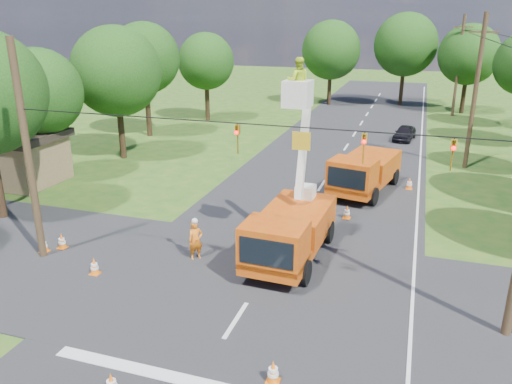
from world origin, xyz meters
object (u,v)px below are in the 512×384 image
(pole_right_far, at_px, (459,65))
(tree_left_e, at_px, (144,58))
(distant_car, at_px, (405,133))
(traffic_cone_6, at_px, (44,245))
(traffic_cone_4, at_px, (94,266))
(traffic_cone_2, at_px, (309,227))
(tree_left_c, at_px, (39,92))
(traffic_cone_0, at_px, (111,384))
(traffic_cone_7, at_px, (409,184))
(bucket_truck, at_px, (291,221))
(traffic_cone_5, at_px, (62,241))
(tree_left_f, at_px, (206,61))
(second_truck, at_px, (364,171))
(shed, at_px, (16,157))
(tree_left_d, at_px, (116,72))
(traffic_cone_1, at_px, (273,372))
(pole_left, at_px, (28,154))
(traffic_cone_3, at_px, (347,212))
(tree_far_b, at_px, (406,45))
(tree_far_c, at_px, (469,55))
(tree_far_a, at_px, (331,50))
(pole_right_mid, at_px, (475,92))

(pole_right_far, relative_size, tree_left_e, 1.06)
(distant_car, distance_m, traffic_cone_6, 30.14)
(traffic_cone_4, distance_m, traffic_cone_6, 3.44)
(traffic_cone_2, bearing_deg, tree_left_e, 137.28)
(tree_left_c, bearing_deg, traffic_cone_0, -46.45)
(traffic_cone_7, xyz_separation_m, tree_left_c, (-21.55, -4.99, 5.08))
(bucket_truck, relative_size, traffic_cone_7, 11.59)
(traffic_cone_5, height_order, tree_left_f, tree_left_f)
(second_truck, distance_m, shed, 21.02)
(tree_left_d, distance_m, tree_left_f, 15.01)
(second_truck, bearing_deg, traffic_cone_1, -79.62)
(traffic_cone_1, height_order, pole_left, pole_left)
(distant_car, relative_size, tree_left_e, 0.38)
(traffic_cone_1, bearing_deg, traffic_cone_3, 89.18)
(traffic_cone_4, height_order, pole_left, pole_left)
(tree_far_b, bearing_deg, bucket_truck, -93.31)
(traffic_cone_6, bearing_deg, second_truck, 45.17)
(traffic_cone_3, relative_size, pole_right_far, 0.07)
(traffic_cone_0, xyz_separation_m, pole_left, (-7.55, 6.31, 4.14))
(tree_left_d, xyz_separation_m, tree_far_c, (24.50, 27.00, -0.06))
(traffic_cone_5, distance_m, pole_left, 4.24)
(shed, relative_size, tree_far_a, 0.58)
(traffic_cone_4, height_order, traffic_cone_7, same)
(traffic_cone_0, height_order, traffic_cone_1, same)
(pole_right_far, bearing_deg, tree_far_c, 63.43)
(shed, xyz_separation_m, tree_far_a, (13.00, 35.00, 4.57))
(traffic_cone_1, distance_m, tree_far_a, 48.35)
(traffic_cone_7, relative_size, shed, 0.13)
(pole_left, distance_m, tree_left_f, 30.49)
(traffic_cone_0, distance_m, traffic_cone_5, 10.21)
(traffic_cone_7, distance_m, shed, 23.85)
(traffic_cone_0, bearing_deg, traffic_cone_6, 139.54)
(tree_left_c, distance_m, tree_left_f, 21.07)
(distant_car, bearing_deg, second_truck, -87.63)
(traffic_cone_2, relative_size, traffic_cone_5, 1.00)
(traffic_cone_7, distance_m, pole_right_far, 26.66)
(tree_left_d, xyz_separation_m, tree_far_a, (10.00, 28.00, 0.06))
(traffic_cone_7, bearing_deg, pole_left, -136.12)
(pole_right_far, bearing_deg, traffic_cone_2, -102.72)
(distant_car, height_order, shed, shed)
(second_truck, height_order, traffic_cone_7, second_truck)
(second_truck, height_order, shed, shed)
(pole_right_far, bearing_deg, tree_left_f, -156.77)
(traffic_cone_4, distance_m, tree_far_a, 44.11)
(traffic_cone_4, height_order, tree_left_f, tree_left_f)
(distant_car, xyz_separation_m, shed, (-22.21, -19.04, 1.01))
(traffic_cone_2, height_order, tree_far_b, tree_far_b)
(bucket_truck, bearing_deg, tree_left_f, 122.14)
(traffic_cone_2, height_order, traffic_cone_5, same)
(pole_right_mid, height_order, pole_right_far, same)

